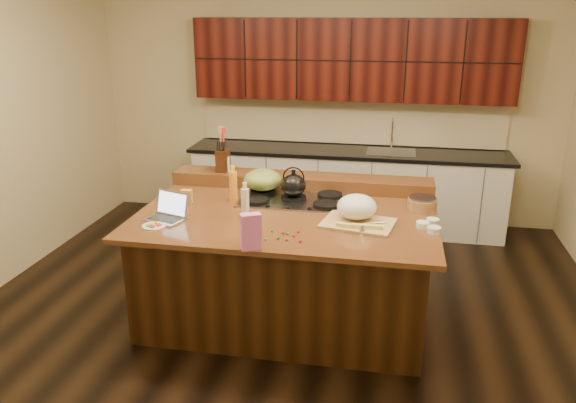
# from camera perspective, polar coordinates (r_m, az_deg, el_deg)

# --- Properties ---
(room) EXTENTS (5.52, 5.02, 2.72)m
(room) POSITION_cam_1_polar(r_m,az_deg,el_deg) (4.43, -0.12, 4.08)
(room) COLOR black
(room) RESTS_ON ground
(island) EXTENTS (2.40, 1.60, 0.92)m
(island) POSITION_cam_1_polar(r_m,az_deg,el_deg) (4.73, -0.11, -6.35)
(island) COLOR black
(island) RESTS_ON ground
(back_ledge) EXTENTS (2.40, 0.30, 0.12)m
(back_ledge) POSITION_cam_1_polar(r_m,az_deg,el_deg) (5.19, 1.34, 2.07)
(back_ledge) COLOR black
(back_ledge) RESTS_ON island
(cooktop) EXTENTS (0.92, 0.52, 0.05)m
(cooktop) POSITION_cam_1_polar(r_m,az_deg,el_deg) (4.83, 0.55, 0.22)
(cooktop) COLOR gray
(cooktop) RESTS_ON island
(back_counter) EXTENTS (3.70, 0.66, 2.40)m
(back_counter) POSITION_cam_1_polar(r_m,az_deg,el_deg) (6.62, 6.12, 5.70)
(back_counter) COLOR silver
(back_counter) RESTS_ON ground
(kettle) EXTENTS (0.28, 0.28, 0.19)m
(kettle) POSITION_cam_1_polar(r_m,az_deg,el_deg) (4.79, 0.56, 1.65)
(kettle) COLOR black
(kettle) RESTS_ON cooktop
(green_bowl) EXTENTS (0.35, 0.35, 0.18)m
(green_bowl) POSITION_cam_1_polar(r_m,az_deg,el_deg) (4.97, -2.58, 2.22)
(green_bowl) COLOR olive
(green_bowl) RESTS_ON cooktop
(laptop) EXTENTS (0.35, 0.31, 0.21)m
(laptop) POSITION_cam_1_polar(r_m,az_deg,el_deg) (4.51, -12.08, -1.04)
(laptop) COLOR #B7B7BC
(laptop) RESTS_ON island
(oil_bottle) EXTENTS (0.08, 0.08, 0.27)m
(oil_bottle) POSITION_cam_1_polar(r_m,az_deg,el_deg) (4.79, -5.58, 1.49)
(oil_bottle) COLOR orange
(oil_bottle) RESTS_ON island
(vinegar_bottle) EXTENTS (0.08, 0.08, 0.25)m
(vinegar_bottle) POSITION_cam_1_polar(r_m,az_deg,el_deg) (4.39, -4.38, -0.25)
(vinegar_bottle) COLOR silver
(vinegar_bottle) RESTS_ON island
(wooden_tray) EXTENTS (0.59, 0.48, 0.22)m
(wooden_tray) POSITION_cam_1_polar(r_m,az_deg,el_deg) (4.36, 7.04, -0.91)
(wooden_tray) COLOR tan
(wooden_tray) RESTS_ON island
(ramekin_a) EXTENTS (0.11, 0.11, 0.04)m
(ramekin_a) POSITION_cam_1_polar(r_m,az_deg,el_deg) (4.36, 13.53, -2.32)
(ramekin_a) COLOR white
(ramekin_a) RESTS_ON island
(ramekin_b) EXTENTS (0.10, 0.10, 0.04)m
(ramekin_b) POSITION_cam_1_polar(r_m,az_deg,el_deg) (4.28, 14.61, -2.81)
(ramekin_b) COLOR white
(ramekin_b) RESTS_ON island
(ramekin_c) EXTENTS (0.13, 0.13, 0.04)m
(ramekin_c) POSITION_cam_1_polar(r_m,az_deg,el_deg) (4.44, 14.49, -2.00)
(ramekin_c) COLOR white
(ramekin_c) RESTS_ON island
(strainer_bowl) EXTENTS (0.31, 0.31, 0.09)m
(strainer_bowl) POSITION_cam_1_polar(r_m,az_deg,el_deg) (4.74, 13.47, -0.29)
(strainer_bowl) COLOR #996B3F
(strainer_bowl) RESTS_ON island
(kitchen_timer) EXTENTS (0.10, 0.10, 0.07)m
(kitchen_timer) POSITION_cam_1_polar(r_m,az_deg,el_deg) (4.16, 7.56, -2.80)
(kitchen_timer) COLOR silver
(kitchen_timer) RESTS_ON island
(pink_bag) EXTENTS (0.16, 0.13, 0.26)m
(pink_bag) POSITION_cam_1_polar(r_m,az_deg,el_deg) (3.84, -3.78, -3.07)
(pink_bag) COLOR pink
(pink_bag) RESTS_ON island
(candy_plate) EXTENTS (0.21, 0.21, 0.01)m
(candy_plate) POSITION_cam_1_polar(r_m,az_deg,el_deg) (4.38, -13.46, -2.43)
(candy_plate) COLOR white
(candy_plate) RESTS_ON island
(package_box) EXTENTS (0.09, 0.07, 0.12)m
(package_box) POSITION_cam_1_polar(r_m,az_deg,el_deg) (4.82, -10.27, 0.47)
(package_box) COLOR #C39245
(package_box) RESTS_ON island
(utensil_crock) EXTENTS (0.15, 0.15, 0.14)m
(utensil_crock) POSITION_cam_1_polar(r_m,az_deg,el_deg) (5.32, -6.57, 3.83)
(utensil_crock) COLOR white
(utensil_crock) RESTS_ON back_ledge
(knife_block) EXTENTS (0.11, 0.18, 0.21)m
(knife_block) POSITION_cam_1_polar(r_m,az_deg,el_deg) (5.31, -6.62, 4.19)
(knife_block) COLOR black
(knife_block) RESTS_ON back_ledge
(gumdrop_0) EXTENTS (0.02, 0.02, 0.02)m
(gumdrop_0) POSITION_cam_1_polar(r_m,az_deg,el_deg) (4.07, 0.57, -3.52)
(gumdrop_0) COLOR red
(gumdrop_0) RESTS_ON island
(gumdrop_1) EXTENTS (0.02, 0.02, 0.02)m
(gumdrop_1) POSITION_cam_1_polar(r_m,az_deg,el_deg) (4.01, -2.28, -3.87)
(gumdrop_1) COLOR #198C26
(gumdrop_1) RESTS_ON island
(gumdrop_2) EXTENTS (0.02, 0.02, 0.02)m
(gumdrop_2) POSITION_cam_1_polar(r_m,az_deg,el_deg) (3.98, 1.26, -4.09)
(gumdrop_2) COLOR red
(gumdrop_2) RESTS_ON island
(gumdrop_3) EXTENTS (0.02, 0.02, 0.02)m
(gumdrop_3) POSITION_cam_1_polar(r_m,az_deg,el_deg) (4.18, -3.38, -2.95)
(gumdrop_3) COLOR #198C26
(gumdrop_3) RESTS_ON island
(gumdrop_4) EXTENTS (0.02, 0.02, 0.02)m
(gumdrop_4) POSITION_cam_1_polar(r_m,az_deg,el_deg) (4.00, -0.13, -3.91)
(gumdrop_4) COLOR red
(gumdrop_4) RESTS_ON island
(gumdrop_5) EXTENTS (0.02, 0.02, 0.02)m
(gumdrop_5) POSITION_cam_1_polar(r_m,az_deg,el_deg) (4.20, -2.88, -2.79)
(gumdrop_5) COLOR #198C26
(gumdrop_5) RESTS_ON island
(gumdrop_6) EXTENTS (0.02, 0.02, 0.02)m
(gumdrop_6) POSITION_cam_1_polar(r_m,az_deg,el_deg) (4.15, 1.07, -3.08)
(gumdrop_6) COLOR red
(gumdrop_6) RESTS_ON island
(gumdrop_7) EXTENTS (0.02, 0.02, 0.02)m
(gumdrop_7) POSITION_cam_1_polar(r_m,az_deg,el_deg) (4.03, -1.01, -3.74)
(gumdrop_7) COLOR #198C26
(gumdrop_7) RESTS_ON island
(gumdrop_8) EXTENTS (0.02, 0.02, 0.02)m
(gumdrop_8) POSITION_cam_1_polar(r_m,az_deg,el_deg) (4.13, -0.49, -3.19)
(gumdrop_8) COLOR red
(gumdrop_8) RESTS_ON island
(gumdrop_9) EXTENTS (0.02, 0.02, 0.02)m
(gumdrop_9) POSITION_cam_1_polar(r_m,az_deg,el_deg) (4.16, -1.64, -3.00)
(gumdrop_9) COLOR #198C26
(gumdrop_9) RESTS_ON island
(gumdrop_10) EXTENTS (0.02, 0.02, 0.02)m
(gumdrop_10) POSITION_cam_1_polar(r_m,az_deg,el_deg) (4.11, -4.72, -3.34)
(gumdrop_10) COLOR red
(gumdrop_10) RESTS_ON island
(gumdrop_11) EXTENTS (0.02, 0.02, 0.02)m
(gumdrop_11) POSITION_cam_1_polar(r_m,az_deg,el_deg) (4.11, -0.06, -3.28)
(gumdrop_11) COLOR #198C26
(gumdrop_11) RESTS_ON island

